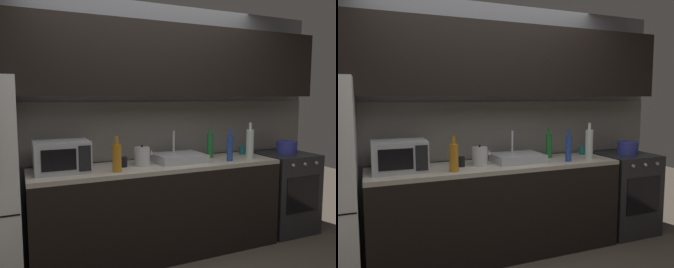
{
  "view_description": "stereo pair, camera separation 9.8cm",
  "coord_description": "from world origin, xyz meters",
  "views": [
    {
      "loc": [
        -1.25,
        -2.1,
        1.55
      ],
      "look_at": [
        0.08,
        0.9,
        1.19
      ],
      "focal_mm": 36.53,
      "sensor_mm": 36.0,
      "label": 1
    },
    {
      "loc": [
        -1.16,
        -2.14,
        1.55
      ],
      "look_at": [
        0.08,
        0.9,
        1.19
      ],
      "focal_mm": 36.53,
      "sensor_mm": 36.0,
      "label": 2
    }
  ],
  "objects": [
    {
      "name": "wine_bottle_green",
      "position": [
        0.62,
        1.01,
        1.03
      ],
      "size": [
        0.07,
        0.07,
        0.32
      ],
      "color": "#1E6B2D",
      "rests_on": "counter_run"
    },
    {
      "name": "sink_basin",
      "position": [
        0.22,
        0.93,
        0.94
      ],
      "size": [
        0.48,
        0.38,
        0.3
      ],
      "color": "#ADAFB5",
      "rests_on": "counter_run"
    },
    {
      "name": "back_wall",
      "position": [
        0.0,
        1.2,
        1.55
      ],
      "size": [
        4.16,
        0.44,
        2.5
      ],
      "color": "slate",
      "rests_on": "ground"
    },
    {
      "name": "wine_bottle_blue",
      "position": [
        0.7,
        0.75,
        1.04
      ],
      "size": [
        0.06,
        0.06,
        0.33
      ],
      "color": "#234299",
      "rests_on": "counter_run"
    },
    {
      "name": "wine_bottle_clear",
      "position": [
        0.97,
        0.79,
        1.06
      ],
      "size": [
        0.08,
        0.08,
        0.38
      ],
      "color": "silver",
      "rests_on": "counter_run"
    },
    {
      "name": "microwave",
      "position": [
        -0.91,
        0.92,
        1.04
      ],
      "size": [
        0.46,
        0.35,
        0.27
      ],
      "color": "#A8AAAF",
      "rests_on": "counter_run"
    },
    {
      "name": "cooking_pot",
      "position": [
        1.58,
        0.9,
        0.97
      ],
      "size": [
        0.23,
        0.23,
        0.14
      ],
      "color": "#333899",
      "rests_on": "oven_range"
    },
    {
      "name": "counter_run",
      "position": [
        0.0,
        0.9,
        0.45
      ],
      "size": [
        2.42,
        0.6,
        0.9
      ],
      "color": "black",
      "rests_on": "ground"
    },
    {
      "name": "mug_dark",
      "position": [
        -0.37,
        0.91,
        0.95
      ],
      "size": [
        0.07,
        0.07,
        0.09
      ],
      "primitive_type": "cylinder",
      "color": "black",
      "rests_on": "counter_run"
    },
    {
      "name": "oven_range",
      "position": [
        1.55,
        0.9,
        0.45
      ],
      "size": [
        0.6,
        0.62,
        0.9
      ],
      "color": "#232326",
      "rests_on": "ground"
    },
    {
      "name": "kettle",
      "position": [
        -0.18,
        0.9,
        0.99
      ],
      "size": [
        0.18,
        0.15,
        0.2
      ],
      "color": "#B7BABF",
      "rests_on": "counter_run"
    },
    {
      "name": "wine_bottle_amber",
      "position": [
        -0.48,
        0.73,
        1.03
      ],
      "size": [
        0.08,
        0.08,
        0.31
      ],
      "color": "#B27019",
      "rests_on": "counter_run"
    },
    {
      "name": "mug_teal",
      "position": [
        1.07,
        1.06,
        0.94
      ],
      "size": [
        0.07,
        0.07,
        0.09
      ],
      "primitive_type": "cylinder",
      "color": "#19666B",
      "rests_on": "counter_run"
    }
  ]
}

